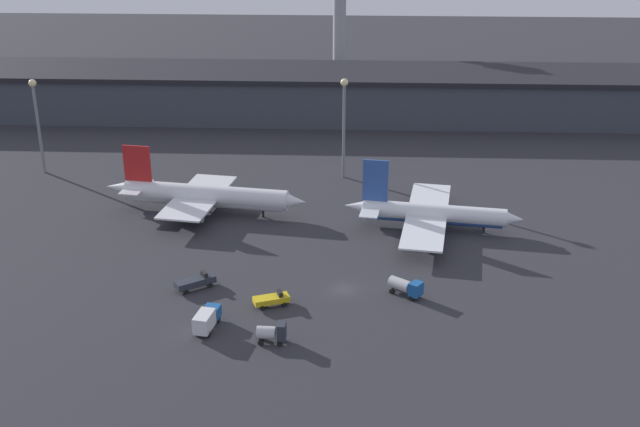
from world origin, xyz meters
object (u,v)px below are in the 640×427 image
at_px(airplane_0, 204,196).
at_px(airplane_1, 431,214).
at_px(service_vehicle_0, 272,333).
at_px(service_vehicle_3, 207,319).
at_px(service_vehicle_4, 196,282).
at_px(control_tower, 340,7).
at_px(service_vehicle_1, 272,299).
at_px(service_vehicle_2, 406,286).

height_order(airplane_0, airplane_1, airplane_0).
distance_m(service_vehicle_0, service_vehicle_3, 11.24).
xyz_separation_m(service_vehicle_0, service_vehicle_4, (-15.13, 16.90, -0.46)).
distance_m(service_vehicle_4, control_tower, 158.02).
xyz_separation_m(service_vehicle_1, service_vehicle_3, (-9.48, -8.15, 0.73)).
distance_m(airplane_0, airplane_1, 47.91).
xyz_separation_m(airplane_1, control_tower, (-21.85, 126.99, 22.29)).
distance_m(airplane_1, service_vehicle_1, 44.13).
distance_m(airplane_0, control_tower, 125.23).
bearing_deg(airplane_0, service_vehicle_2, -32.20).
bearing_deg(service_vehicle_4, control_tower, 46.74).
relative_size(airplane_1, service_vehicle_2, 5.93).
bearing_deg(service_vehicle_4, service_vehicle_2, -36.78).
distance_m(service_vehicle_3, service_vehicle_4, 14.30).
xyz_separation_m(airplane_1, service_vehicle_0, (-27.78, -44.62, -1.61)).
xyz_separation_m(airplane_0, service_vehicle_2, (40.93, -34.88, -2.13)).
height_order(airplane_1, service_vehicle_1, airplane_1).
distance_m(airplane_0, service_vehicle_2, 53.82).
height_order(airplane_0, service_vehicle_0, airplane_0).
distance_m(service_vehicle_0, service_vehicle_1, 11.54).
bearing_deg(service_vehicle_3, service_vehicle_4, 27.96).
distance_m(service_vehicle_0, service_vehicle_2, 26.64).
bearing_deg(service_vehicle_0, service_vehicle_1, 98.08).
height_order(service_vehicle_1, service_vehicle_4, service_vehicle_4).
height_order(airplane_1, service_vehicle_4, airplane_1).
height_order(service_vehicle_2, service_vehicle_4, service_vehicle_2).
relative_size(airplane_0, service_vehicle_2, 7.22).
distance_m(service_vehicle_2, control_tower, 158.08).
bearing_deg(control_tower, airplane_0, -102.00).
height_order(service_vehicle_3, control_tower, control_tower).
bearing_deg(airplane_1, service_vehicle_2, -94.71).
bearing_deg(service_vehicle_0, service_vehicle_3, 164.69).
height_order(airplane_0, service_vehicle_2, airplane_0).
relative_size(service_vehicle_3, control_tower, 0.17).
bearing_deg(service_vehicle_3, airplane_1, -32.94).
bearing_deg(service_vehicle_2, service_vehicle_1, -132.18).
height_order(service_vehicle_0, control_tower, control_tower).
bearing_deg(airplane_0, control_tower, 86.25).
relative_size(airplane_1, service_vehicle_0, 7.98).
distance_m(service_vehicle_1, service_vehicle_4, 14.90).
bearing_deg(control_tower, service_vehicle_4, -97.75).
relative_size(service_vehicle_2, service_vehicle_4, 0.86).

